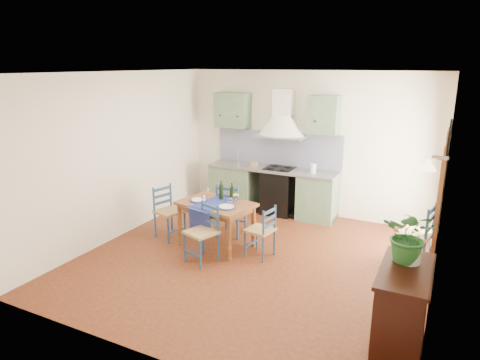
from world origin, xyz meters
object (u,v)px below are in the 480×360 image
at_px(chair_near, 203,232).
at_px(sideboard, 402,307).
at_px(potted_plant, 410,236).
at_px(dining_table, 216,208).

distance_m(chair_near, sideboard, 3.06).
xyz_separation_m(sideboard, potted_plant, (-0.00, 0.18, 0.72)).
bearing_deg(chair_near, potted_plant, -13.88).
bearing_deg(sideboard, chair_near, 162.96).
distance_m(dining_table, potted_plant, 3.34).
distance_m(sideboard, potted_plant, 0.74).
height_order(dining_table, sideboard, dining_table).
height_order(sideboard, potted_plant, potted_plant).
height_order(dining_table, chair_near, dining_table).
bearing_deg(dining_table, sideboard, -25.99).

